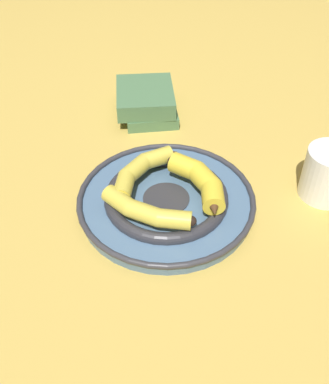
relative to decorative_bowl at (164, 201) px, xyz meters
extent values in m
plane|color=gold|center=(0.01, 0.00, -0.02)|extent=(2.80, 2.80, 0.00)
cylinder|color=slate|center=(0.00, 0.00, -0.01)|extent=(0.32, 0.32, 0.02)
torus|color=#2D2D33|center=(0.00, 0.00, 0.01)|extent=(0.23, 0.23, 0.02)
cylinder|color=#2D2D33|center=(0.00, 0.00, 0.00)|extent=(0.09, 0.09, 0.00)
torus|color=#333338|center=(0.00, 0.00, 0.01)|extent=(0.33, 0.33, 0.01)
cylinder|color=gold|center=(-0.07, 0.05, 0.04)|extent=(0.05, 0.06, 0.03)
cylinder|color=gold|center=(-0.07, 0.00, 0.04)|extent=(0.04, 0.06, 0.03)
cylinder|color=gold|center=(-0.05, -0.05, 0.04)|extent=(0.06, 0.06, 0.03)
sphere|color=gold|center=(-0.08, 0.03, 0.04)|extent=(0.03, 0.03, 0.03)
sphere|color=gold|center=(-0.07, -0.03, 0.04)|extent=(0.03, 0.03, 0.03)
cone|color=#472D19|center=(-0.06, 0.08, 0.04)|extent=(0.03, 0.04, 0.02)
sphere|color=black|center=(-0.04, -0.07, 0.04)|extent=(0.02, 0.02, 0.02)
cylinder|color=gold|center=(-0.03, -0.08, 0.04)|extent=(0.06, 0.03, 0.03)
cylinder|color=gold|center=(0.02, -0.07, 0.04)|extent=(0.06, 0.05, 0.03)
cylinder|color=gold|center=(0.07, -0.05, 0.04)|extent=(0.06, 0.06, 0.03)
sphere|color=gold|center=(-0.01, -0.08, 0.04)|extent=(0.03, 0.03, 0.03)
sphere|color=gold|center=(0.05, -0.06, 0.04)|extent=(0.03, 0.03, 0.03)
cone|color=#472D19|center=(-0.06, -0.08, 0.04)|extent=(0.03, 0.02, 0.02)
sphere|color=black|center=(0.09, -0.03, 0.04)|extent=(0.02, 0.02, 0.02)
cylinder|color=yellow|center=(0.08, 0.04, 0.04)|extent=(0.06, 0.06, 0.04)
cylinder|color=yellow|center=(0.04, 0.06, 0.04)|extent=(0.06, 0.05, 0.04)
cylinder|color=yellow|center=(-0.01, 0.07, 0.04)|extent=(0.06, 0.05, 0.04)
sphere|color=yellow|center=(0.06, 0.06, 0.04)|extent=(0.04, 0.04, 0.04)
sphere|color=yellow|center=(0.01, 0.07, 0.04)|extent=(0.04, 0.04, 0.04)
cone|color=#472D19|center=(0.10, 0.02, 0.04)|extent=(0.05, 0.05, 0.03)
sphere|color=black|center=(-0.04, 0.06, 0.04)|extent=(0.02, 0.02, 0.02)
cube|color=#4C754C|center=(-0.25, 0.21, 0.00)|extent=(0.20, 0.19, 0.03)
cube|color=white|center=(-0.26, 0.21, 0.00)|extent=(0.19, 0.18, 0.02)
cube|color=#4C754C|center=(-0.26, 0.20, 0.03)|extent=(0.20, 0.20, 0.04)
cube|color=white|center=(-0.26, 0.20, 0.03)|extent=(0.19, 0.19, 0.03)
cylinder|color=white|center=(0.19, 0.24, 0.03)|extent=(0.09, 0.09, 0.10)
camera|label=1|loc=(0.42, -0.43, 0.57)|focal=42.00mm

